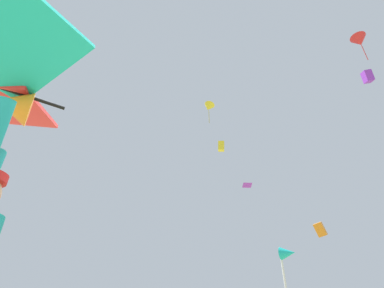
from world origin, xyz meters
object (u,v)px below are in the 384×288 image
Objects in this scene: distant_kite_purple_low_right at (247,185)px; marker_flag at (288,260)px; distant_kite_orange_far_center at (320,229)px; distant_kite_purple_high_left at (367,77)px; distant_kite_yellow_overhead_distant at (221,146)px; distant_kite_red_high_right at (360,41)px; held_stunt_kite at (8,87)px; distant_kite_yellow_low_left at (209,107)px.

distant_kite_purple_low_right is 0.54× the size of marker_flag.
distant_kite_purple_high_left is at bearing -32.55° from distant_kite_orange_far_center.
distant_kite_purple_high_left is (14.99, 1.90, 3.39)m from distant_kite_yellow_overhead_distant.
distant_kite_purple_low_right is at bearing 174.32° from distant_kite_red_high_right.
distant_kite_purple_low_right reaches higher than distant_kite_orange_far_center.
held_stunt_kite is 28.69m from distant_kite_yellow_low_left.
distant_kite_purple_low_right is 22.56m from marker_flag.
distant_kite_purple_high_left is 0.83× the size of distant_kite_orange_far_center.
distant_kite_purple_high_left is at bearing 16.65° from distant_kite_yellow_low_left.
marker_flag is at bearing -101.50° from distant_kite_purple_high_left.
distant_kite_purple_high_left is at bearing 80.91° from held_stunt_kite.
distant_kite_red_high_right is (0.33, -2.20, 2.51)m from distant_kite_purple_high_left.
held_stunt_kite is 30.09m from distant_kite_purple_high_left.
distant_kite_yellow_overhead_distant is 0.41× the size of distant_kite_yellow_low_left.
distant_kite_purple_high_left is 26.40m from marker_flag.
distant_kite_orange_far_center is at bearing 46.54° from distant_kite_yellow_overhead_distant.
distant_kite_yellow_overhead_distant reaches higher than held_stunt_kite.
distant_kite_red_high_right is 1.10× the size of distant_kite_yellow_low_left.
distant_kite_orange_far_center is (6.78, 7.15, -8.64)m from distant_kite_yellow_overhead_distant.
distant_kite_yellow_overhead_distant is at bearing 178.89° from distant_kite_red_high_right.
marker_flag is at bearing -53.84° from distant_kite_yellow_low_left.
distant_kite_orange_far_center is 18.44m from distant_kite_red_high_right.
distant_kite_red_high_right is at bearing 76.04° from marker_flag.
distant_kite_yellow_overhead_distant is (-11.06, 22.70, 13.49)m from held_stunt_kite.
distant_kite_yellow_overhead_distant is 0.70× the size of distant_kite_orange_far_center.
distant_kite_purple_low_right reaches higher than held_stunt_kite.
distant_kite_yellow_low_left is (0.13, -2.54, 3.76)m from distant_kite_yellow_overhead_distant.
distant_kite_orange_far_center reaches higher than marker_flag.
distant_kite_purple_high_left reaches higher than held_stunt_kite.
distant_kite_yellow_low_left is 1.45× the size of marker_flag.
distant_kite_red_high_right is at bearing 79.22° from held_stunt_kite.
distant_kite_purple_high_left reaches higher than distant_kite_orange_far_center.
held_stunt_kite is 1.15× the size of distant_kite_purple_high_left.
marker_flag is at bearing -80.15° from distant_kite_orange_far_center.
distant_kite_orange_far_center is (4.64, 6.14, -3.91)m from distant_kite_purple_low_right.
held_stunt_kite reaches higher than marker_flag.
distant_kite_yellow_overhead_distant is 0.85× the size of distant_kite_purple_high_left.
distant_kite_yellow_low_left reaches higher than distant_kite_orange_far_center.
distant_kite_purple_low_right is at bearing 110.63° from held_stunt_kite.
held_stunt_kite is 0.94× the size of distant_kite_orange_far_center.
distant_kite_orange_far_center is 25.58m from marker_flag.
distant_kite_purple_low_right is 16.99m from distant_kite_red_high_right.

